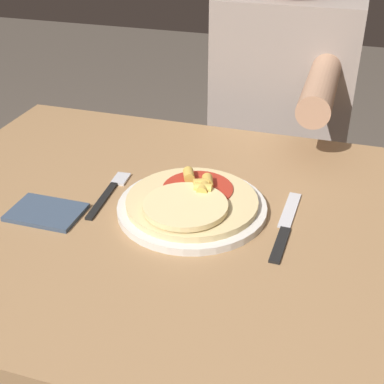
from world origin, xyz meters
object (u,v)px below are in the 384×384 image
(dining_table, at_px, (197,269))
(plate, at_px, (192,208))
(person_diner, at_px, (282,115))
(pizza, at_px, (192,200))
(knife, at_px, (285,226))
(fork, at_px, (110,191))

(dining_table, xyz_separation_m, plate, (-0.02, 0.02, 0.12))
(dining_table, xyz_separation_m, person_diner, (0.05, 0.65, 0.06))
(dining_table, relative_size, pizza, 4.72)
(dining_table, xyz_separation_m, knife, (0.15, 0.02, 0.12))
(plate, xyz_separation_m, pizza, (0.00, -0.00, 0.02))
(pizza, xyz_separation_m, knife, (0.17, 0.00, -0.02))
(dining_table, distance_m, fork, 0.22)
(pizza, bearing_deg, person_diner, 83.88)
(dining_table, height_order, knife, knife)
(fork, bearing_deg, person_diner, 68.90)
(pizza, distance_m, person_diner, 0.64)
(dining_table, bearing_deg, person_diner, 85.32)
(pizza, height_order, fork, pizza)
(fork, xyz_separation_m, knife, (0.34, -0.02, 0.00))
(knife, distance_m, person_diner, 0.65)
(plate, bearing_deg, dining_table, -51.69)
(pizza, relative_size, fork, 1.35)
(plate, xyz_separation_m, knife, (0.17, -0.00, -0.00))
(pizza, distance_m, knife, 0.17)
(plate, relative_size, pizza, 1.14)
(dining_table, height_order, plate, plate)
(dining_table, xyz_separation_m, pizza, (-0.01, 0.02, 0.14))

